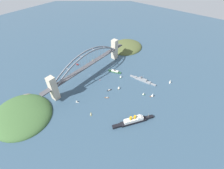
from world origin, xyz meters
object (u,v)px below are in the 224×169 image
seaplane_taxiing_near_bridge (77,65)px  small_boat_5 (91,114)px  small_boat_0 (121,76)px  small_boat_1 (152,95)px  small_boat_4 (170,81)px  ocean_liner (133,121)px  small_boat_2 (107,98)px  small_boat_7 (77,101)px  harbor_arch_bridge (89,65)px  small_boat_3 (109,90)px  channel_marker_buoy (100,80)px  harbor_ferry_steamer (115,71)px  seaplane_second_in_formation (93,61)px  small_boat_8 (143,94)px  naval_cruiser (142,80)px  small_boat_6 (119,87)px

seaplane_taxiing_near_bridge → small_boat_5: bearing=56.2°
small_boat_0 → small_boat_1: small_boat_1 is taller
small_boat_4 → small_boat_5: (202.90, -89.63, -4.04)m
seaplane_taxiing_near_bridge → small_boat_0: bearing=103.8°
ocean_liner → small_boat_2: size_ratio=8.31×
ocean_liner → small_boat_7: bearing=-75.4°
harbor_arch_bridge → small_boat_3: harbor_arch_bridge is taller
channel_marker_buoy → small_boat_5: bearing=32.0°
small_boat_4 → small_boat_5: 221.85m
harbor_ferry_steamer → seaplane_taxiing_near_bridge: size_ratio=3.47×
ocean_liner → harbor_arch_bridge: bearing=-107.6°
seaplane_second_in_formation → small_boat_0: (11.68, 113.65, 2.11)m
harbor_arch_bridge → channel_marker_buoy: bearing=90.8°
small_boat_8 → harbor_ferry_steamer: bearing=-104.5°
small_boat_7 → small_boat_8: 157.95m
seaplane_taxiing_near_bridge → small_boat_0: size_ratio=1.17×
seaplane_second_in_formation → small_boat_0: 114.27m
small_boat_2 → harbor_ferry_steamer: bearing=-152.7°
small_boat_4 → small_boat_7: 241.85m
naval_cruiser → small_boat_7: (159.97, -78.68, 0.58)m
small_boat_7 → small_boat_8: small_boat_8 is taller
seaplane_second_in_formation → small_boat_1: (22.71, 214.70, 2.88)m
seaplane_second_in_formation → small_boat_8: small_boat_8 is taller
small_boat_3 → small_boat_5: 83.38m
small_boat_4 → channel_marker_buoy: bearing=-54.8°
ocean_liner → small_boat_1: (-90.11, -4.21, -0.97)m
small_boat_3 → small_boat_8: 83.68m
small_boat_2 → seaplane_second_in_formation: bearing=-125.1°
seaplane_taxiing_near_bridge → small_boat_6: bearing=88.0°
naval_cruiser → small_boat_6: 70.51m
small_boat_1 → small_boat_5: size_ratio=1.48×
seaplane_second_in_formation → harbor_arch_bridge: bearing=35.2°
channel_marker_buoy → small_boat_0: bearing=140.1°
ocean_liner → small_boat_1: 90.21m
naval_cruiser → small_boat_3: 94.93m
harbor_ferry_steamer → seaplane_second_in_formation: bearing=-91.7°
small_boat_2 → small_boat_5: (58.87, 4.88, -0.02)m
small_boat_6 → small_boat_7: bearing=-26.6°
small_boat_4 → small_boat_3: bearing=-41.2°
small_boat_7 → channel_marker_buoy: 92.26m
seaplane_taxiing_near_bridge → small_boat_4: (-95.77, 249.91, 2.83)m
seaplane_taxiing_near_bridge → small_boat_4: bearing=111.0°
seaplane_taxiing_near_bridge → small_boat_1: (-22.34, 237.23, 3.06)m
small_boat_6 → small_boat_2: bearing=-4.6°
channel_marker_buoy → small_boat_8: bearing=101.7°
ocean_liner → small_boat_0: bearing=-133.9°
small_boat_1 → small_boat_3: 104.82m
ocean_liner → small_boat_4: size_ratio=7.58×
small_boat_4 → small_boat_6: small_boat_4 is taller
small_boat_7 → ocean_liner: bearing=104.6°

